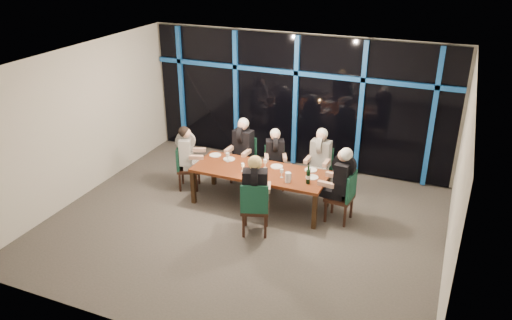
# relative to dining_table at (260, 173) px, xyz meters

# --- Properties ---
(room) EXTENTS (7.04, 7.00, 3.02)m
(room) POSITION_rel_dining_table_xyz_m (0.00, -0.80, 1.34)
(room) COLOR #58534D
(room) RESTS_ON ground
(window_wall) EXTENTS (6.86, 0.43, 2.94)m
(window_wall) POSITION_rel_dining_table_xyz_m (0.01, 2.13, 0.87)
(window_wall) COLOR black
(window_wall) RESTS_ON ground
(dining_table) EXTENTS (2.60, 1.00, 0.75)m
(dining_table) POSITION_rel_dining_table_xyz_m (0.00, 0.00, 0.00)
(dining_table) COLOR brown
(dining_table) RESTS_ON ground
(chair_far_left) EXTENTS (0.49, 0.49, 0.98)m
(chair_far_left) POSITION_rel_dining_table_xyz_m (-0.71, 0.87, -0.14)
(chair_far_left) COLOR black
(chair_far_left) RESTS_ON ground
(chair_far_mid) EXTENTS (0.55, 0.55, 0.89)m
(chair_far_mid) POSITION_rel_dining_table_xyz_m (-0.02, 0.85, -0.18)
(chair_far_mid) COLOR black
(chair_far_mid) RESTS_ON ground
(chair_far_right) EXTENTS (0.46, 0.46, 0.95)m
(chair_far_right) POSITION_rel_dining_table_xyz_m (0.93, 1.02, -0.15)
(chair_far_right) COLOR black
(chair_far_right) RESTS_ON ground
(chair_end_left) EXTENTS (0.56, 0.56, 0.94)m
(chair_end_left) POSITION_rel_dining_table_xyz_m (-1.71, 0.07, -0.16)
(chair_end_left) COLOR black
(chair_end_left) RESTS_ON ground
(chair_end_right) EXTENTS (0.51, 0.51, 1.00)m
(chair_end_right) POSITION_rel_dining_table_xyz_m (1.66, 0.01, -0.12)
(chair_end_right) COLOR black
(chair_end_right) RESTS_ON ground
(chair_near_mid) EXTENTS (0.61, 0.61, 1.04)m
(chair_near_mid) POSITION_rel_dining_table_xyz_m (0.33, -1.04, -0.10)
(chair_near_mid) COLOR black
(chair_near_mid) RESTS_ON ground
(diner_far_left) EXTENTS (0.51, 0.63, 0.95)m
(diner_far_left) POSITION_rel_dining_table_xyz_m (-0.72, 0.79, 0.25)
(diner_far_left) COLOR black
(diner_far_left) RESTS_ON ground
(diner_far_mid) EXTENTS (0.56, 0.61, 0.87)m
(diner_far_mid) POSITION_rel_dining_table_xyz_m (0.02, 0.78, 0.17)
(diner_far_mid) COLOR black
(diner_far_mid) RESTS_ON ground
(diner_far_right) EXTENTS (0.48, 0.60, 0.93)m
(diner_far_right) POSITION_rel_dining_table_xyz_m (0.93, 0.94, 0.23)
(diner_far_right) COLOR black
(diner_far_right) RESTS_ON ground
(diner_end_left) EXTENTS (0.64, 0.57, 0.91)m
(diner_end_left) POSITION_rel_dining_table_xyz_m (-1.64, 0.10, 0.22)
(diner_end_left) COLOR black
(diner_end_left) RESTS_ON ground
(diner_end_right) EXTENTS (0.65, 0.52, 0.98)m
(diner_end_right) POSITION_rel_dining_table_xyz_m (1.58, 0.02, 0.28)
(diner_end_right) COLOR black
(diner_end_right) RESTS_ON ground
(diner_near_mid) EXTENTS (0.62, 0.70, 1.01)m
(diner_near_mid) POSITION_rel_dining_table_xyz_m (0.30, -0.96, 0.31)
(diner_near_mid) COLOR black
(diner_near_mid) RESTS_ON ground
(plate_far_left) EXTENTS (0.24, 0.24, 0.01)m
(plate_far_left) POSITION_rel_dining_table_xyz_m (-0.77, 0.23, 0.08)
(plate_far_left) COLOR white
(plate_far_left) RESTS_ON dining_table
(plate_far_mid) EXTENTS (0.24, 0.24, 0.01)m
(plate_far_mid) POSITION_rel_dining_table_xyz_m (0.24, 0.27, 0.08)
(plate_far_mid) COLOR white
(plate_far_mid) RESTS_ON dining_table
(plate_far_right) EXTENTS (0.24, 0.24, 0.01)m
(plate_far_right) POSITION_rel_dining_table_xyz_m (0.91, 0.37, 0.08)
(plate_far_right) COLOR white
(plate_far_right) RESTS_ON dining_table
(plate_end_left) EXTENTS (0.24, 0.24, 0.01)m
(plate_end_left) POSITION_rel_dining_table_xyz_m (-1.11, 0.30, 0.08)
(plate_end_left) COLOR white
(plate_end_left) RESTS_ON dining_table
(plate_end_right) EXTENTS (0.24, 0.24, 0.01)m
(plate_end_right) POSITION_rel_dining_table_xyz_m (1.02, 0.08, 0.08)
(plate_end_right) COLOR white
(plate_end_right) RESTS_ON dining_table
(plate_near_mid) EXTENTS (0.24, 0.24, 0.01)m
(plate_near_mid) POSITION_rel_dining_table_xyz_m (0.12, -0.42, 0.08)
(plate_near_mid) COLOR white
(plate_near_mid) RESTS_ON dining_table
(wine_bottle) EXTENTS (0.08, 0.08, 0.35)m
(wine_bottle) POSITION_rel_dining_table_xyz_m (1.01, -0.17, 0.20)
(wine_bottle) COLOR black
(wine_bottle) RESTS_ON dining_table
(water_pitcher) EXTENTS (0.12, 0.11, 0.19)m
(water_pitcher) POSITION_rel_dining_table_xyz_m (0.66, -0.27, 0.16)
(water_pitcher) COLOR white
(water_pitcher) RESTS_ON dining_table
(tea_light) EXTENTS (0.05, 0.05, 0.03)m
(tea_light) POSITION_rel_dining_table_xyz_m (-0.11, -0.30, 0.08)
(tea_light) COLOR #FFA54C
(tea_light) RESTS_ON dining_table
(wine_glass_a) EXTENTS (0.06, 0.06, 0.16)m
(wine_glass_a) POSITION_rel_dining_table_xyz_m (-0.29, -0.16, 0.19)
(wine_glass_a) COLOR silver
(wine_glass_a) RESTS_ON dining_table
(wine_glass_b) EXTENTS (0.07, 0.07, 0.18)m
(wine_glass_b) POSITION_rel_dining_table_xyz_m (0.05, 0.14, 0.20)
(wine_glass_b) COLOR silver
(wine_glass_b) RESTS_ON dining_table
(wine_glass_c) EXTENTS (0.07, 0.07, 0.17)m
(wine_glass_c) POSITION_rel_dining_table_xyz_m (0.49, -0.13, 0.19)
(wine_glass_c) COLOR silver
(wine_glass_c) RESTS_ON dining_table
(wine_glass_d) EXTENTS (0.07, 0.07, 0.19)m
(wine_glass_d) POSITION_rel_dining_table_xyz_m (-0.74, 0.12, 0.21)
(wine_glass_d) COLOR silver
(wine_glass_d) RESTS_ON dining_table
(wine_glass_e) EXTENTS (0.07, 0.07, 0.17)m
(wine_glass_e) POSITION_rel_dining_table_xyz_m (0.94, 0.13, 0.19)
(wine_glass_e) COLOR silver
(wine_glass_e) RESTS_ON dining_table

